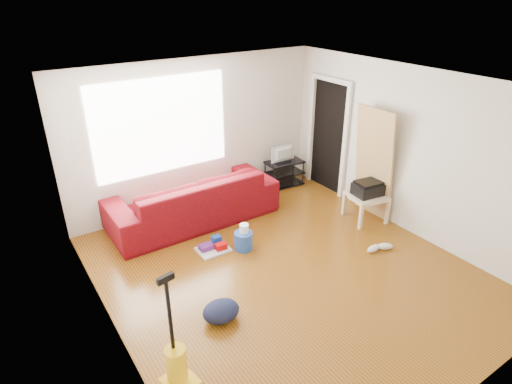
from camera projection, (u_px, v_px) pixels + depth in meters
room at (286, 182)px, 5.40m from camera, size 4.51×5.01×2.51m
sofa at (195, 220)px, 7.06m from camera, size 2.71×1.06×0.79m
tv_stand at (284, 173)px, 8.17m from camera, size 0.74×0.46×0.48m
tv at (285, 154)px, 8.00m from camera, size 0.52×0.07×0.30m
side_table at (367, 198)px, 6.92m from camera, size 0.66×0.66×0.45m
printer at (368, 188)px, 6.84m from camera, size 0.48×0.39×0.23m
bucket at (244, 248)px, 6.30m from camera, size 0.28×0.28×0.27m
toilet_paper at (244, 236)px, 6.24m from camera, size 0.13×0.13×0.12m
cleaning_tray at (214, 247)px, 6.24m from camera, size 0.45×0.37×0.16m
backpack at (221, 319)px, 4.97m from camera, size 0.47×0.39×0.24m
sneakers at (379, 247)px, 6.23m from camera, size 0.43×0.22×0.10m
vacuum at (178, 373)px, 3.98m from camera, size 0.33×0.37×1.33m
door_panel at (367, 214)px, 7.25m from camera, size 0.23×0.74×1.83m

